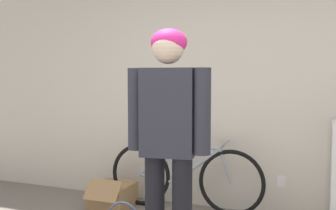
# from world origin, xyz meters

# --- Properties ---
(wall_back) EXTENTS (8.00, 0.07, 2.60)m
(wall_back) POSITION_xyz_m (0.00, 2.23, 1.30)
(wall_back) COLOR beige
(wall_back) RESTS_ON ground_plane
(person) EXTENTS (0.63, 0.26, 1.76)m
(person) POSITION_xyz_m (-0.11, 0.72, 1.05)
(person) COLOR black
(person) RESTS_ON ground_plane
(bicycle) EXTENTS (1.69, 0.46, 0.76)m
(bicycle) POSITION_xyz_m (-0.43, 1.99, 0.37)
(bicycle) COLOR black
(bicycle) RESTS_ON ground_plane
(cardboard_box) EXTENTS (0.41, 0.52, 0.34)m
(cardboard_box) POSITION_xyz_m (-1.19, 1.80, 0.13)
(cardboard_box) COLOR #A87F51
(cardboard_box) RESTS_ON ground_plane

